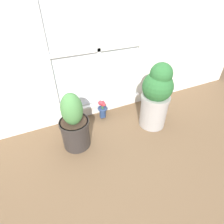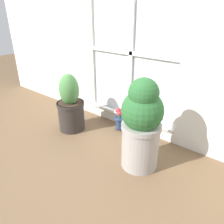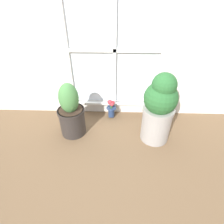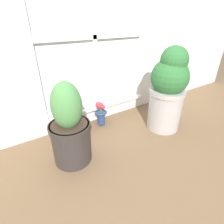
# 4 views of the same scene
# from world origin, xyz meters

# --- Properties ---
(ground_plane) EXTENTS (10.00, 10.00, 0.00)m
(ground_plane) POSITION_xyz_m (0.00, 0.00, 0.00)
(ground_plane) COLOR brown
(potted_plant_left) EXTENTS (0.28, 0.28, 0.60)m
(potted_plant_left) POSITION_xyz_m (-0.44, 0.26, 0.26)
(potted_plant_left) COLOR #2D2826
(potted_plant_left) RESTS_ON ground_plane
(potted_plant_right) EXTENTS (0.32, 0.32, 0.75)m
(potted_plant_right) POSITION_xyz_m (0.44, 0.20, 0.38)
(potted_plant_right) COLOR #9E9993
(potted_plant_right) RESTS_ON ground_plane
(flower_vase) EXTENTS (0.12, 0.12, 0.25)m
(flower_vase) POSITION_xyz_m (-0.03, 0.56, 0.14)
(flower_vase) COLOR navy
(flower_vase) RESTS_ON ground_plane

